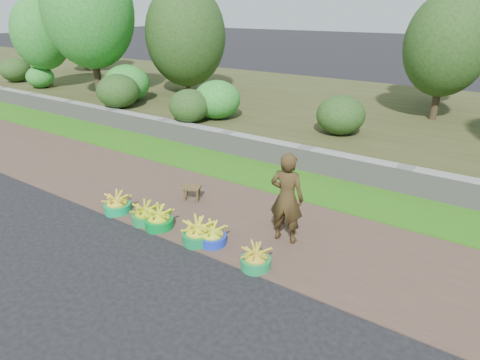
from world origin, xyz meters
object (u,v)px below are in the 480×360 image
Objects in this scene: stool_right at (283,213)px; basin_f at (256,259)px; basin_a at (117,204)px; basin_d at (198,233)px; basin_b at (145,215)px; basin_c at (159,219)px; stool_left at (192,189)px; basin_e at (212,236)px; vendor_woman at (287,198)px.

basin_f is at bearing -78.92° from stool_right.
basin_a is at bearing 179.08° from basin_f.
stool_right is at bearing 101.08° from basin_f.
basin_d is (1.91, 0.02, 0.01)m from basin_a.
basin_b is 1.19m from basin_d.
basin_b reaches higher than basin_f.
basin_b is 1.28× the size of stool_right.
basin_c reaches higher than basin_f.
basin_c reaches higher than stool_left.
stool_right is (0.89, 1.25, 0.08)m from basin_d.
basin_c is 1.09m from basin_e.
basin_e is at bearing 20.84° from basin_d.
basin_e is (1.41, 0.10, -0.01)m from basin_b.
basin_d is 1.54m from vendor_woman.
vendor_woman is at bearing -7.14° from stool_left.
basin_b is at bearing 0.86° from basin_a.
basin_b reaches higher than basin_e.
basin_a reaches higher than stool_right.
basin_f is at bearing -1.68° from basin_c.
basin_a is 1.02× the size of basin_b.
basin_f is 1.09× the size of stool_left.
basin_e is at bearing 170.38° from basin_f.
stool_left is at bearing 151.77° from basin_f.
basin_b is 1.42m from basin_e.
basin_d reaches higher than stool_left.
basin_a is 0.73m from basin_b.
basin_d is (1.19, 0.01, 0.01)m from basin_b.
basin_b is at bearing 179.83° from basin_c.
stool_left is at bearing -175.90° from stool_right.
vendor_woman is at bearing 19.90° from basin_b.
stool_right is at bearing 24.41° from basin_a.
basin_e is at bearing -119.52° from stool_right.
stool_left is (0.13, 1.12, 0.10)m from basin_b.
stool_right is at bearing 35.86° from basin_c.
basin_a is 1.42m from stool_left.
basin_f is 1.35m from stool_right.
stool_right is at bearing 31.29° from basin_b.
stool_left is at bearing 133.47° from basin_d.
basin_b is at bearing -176.12° from basin_e.
vendor_woman is at bearing -57.80° from stool_right.
stool_left is 0.27× the size of vendor_woman.
vendor_woman is (0.26, -0.41, 0.52)m from stool_right.
basin_f is at bearing -1.47° from basin_b.
basin_c reaches higher than basin_a.
basin_f is (2.00, -0.06, -0.02)m from basin_c.
basin_b is 2.43m from stool_right.
vendor_woman is (3.06, 0.86, 0.61)m from basin_a.
basin_d is at bearing 0.60° from basin_a.
vendor_woman reaches higher than basin_d.
basin_c is 0.97× the size of basin_d.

